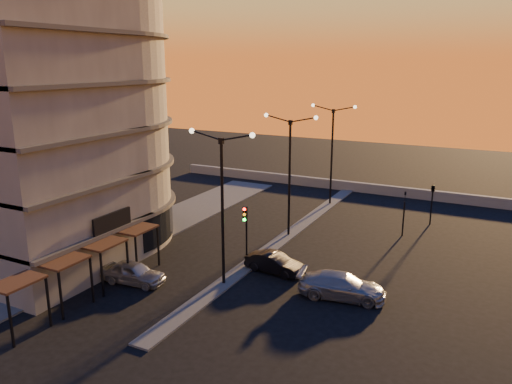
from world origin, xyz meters
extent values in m
plane|color=black|center=(0.00, 0.00, 0.00)|extent=(120.00, 120.00, 0.00)
cube|color=#4A4A48|center=(-10.50, 4.00, 0.06)|extent=(5.00, 40.00, 0.12)
cube|color=#4A4A48|center=(0.00, 10.00, 0.06)|extent=(1.20, 36.00, 0.12)
cube|color=slate|center=(2.00, 26.00, 0.50)|extent=(44.00, 0.50, 1.00)
cylinder|color=#6A655D|center=(-14.00, 2.00, 12.50)|extent=(14.00, 14.00, 25.00)
cube|color=#6A655D|center=(-14.00, -3.00, 12.50)|extent=(14.00, 10.00, 25.00)
cylinder|color=black|center=(-14.00, 2.00, 1.60)|extent=(14.16, 14.16, 2.40)
cube|color=black|center=(-6.80, -2.00, 3.60)|extent=(0.15, 3.20, 1.20)
cylinder|color=black|center=(0.00, 0.00, 4.50)|extent=(0.18, 0.18, 9.00)
cube|color=black|center=(0.00, 0.00, 8.90)|extent=(0.25, 0.25, 0.35)
sphere|color=#FFE5B2|center=(-2.00, 0.00, 9.35)|extent=(0.32, 0.32, 0.32)
sphere|color=#FFE5B2|center=(2.00, 0.00, 9.35)|extent=(0.32, 0.32, 0.32)
cylinder|color=black|center=(0.00, 10.00, 4.50)|extent=(0.18, 0.18, 9.00)
cube|color=black|center=(0.00, 10.00, 8.90)|extent=(0.25, 0.25, 0.35)
sphere|color=#FFE5B2|center=(-2.00, 10.00, 9.35)|extent=(0.32, 0.32, 0.32)
sphere|color=#FFE5B2|center=(2.00, 10.00, 9.35)|extent=(0.32, 0.32, 0.32)
cylinder|color=black|center=(0.00, 20.00, 4.50)|extent=(0.18, 0.18, 9.00)
cube|color=black|center=(0.00, 20.00, 8.90)|extent=(0.25, 0.25, 0.35)
sphere|color=#FFE5B2|center=(-2.00, 20.00, 9.35)|extent=(0.32, 0.32, 0.32)
sphere|color=#FFE5B2|center=(2.00, 20.00, 9.35)|extent=(0.32, 0.32, 0.32)
cylinder|color=black|center=(0.00, 3.00, 1.60)|extent=(0.12, 0.12, 3.20)
cube|color=black|center=(0.00, 2.82, 3.75)|extent=(0.28, 0.16, 1.00)
sphere|color=#FF0C05|center=(0.00, 2.72, 4.10)|extent=(0.20, 0.20, 0.20)
sphere|color=orange|center=(0.00, 2.72, 3.75)|extent=(0.20, 0.20, 0.20)
sphere|color=#0CFF26|center=(0.00, 2.72, 3.40)|extent=(0.20, 0.20, 0.20)
cylinder|color=black|center=(8.00, 14.00, 1.40)|extent=(0.12, 0.12, 2.80)
imported|color=black|center=(8.00, 14.00, 3.20)|extent=(0.13, 0.16, 0.80)
cylinder|color=black|center=(9.50, 18.00, 1.40)|extent=(0.12, 0.12, 2.80)
imported|color=black|center=(9.50, 18.00, 3.20)|extent=(0.42, 1.99, 0.80)
imported|color=#95969B|center=(-5.06, -2.36, 0.69)|extent=(4.20, 2.08, 1.38)
imported|color=black|center=(2.01, 3.08, 0.64)|extent=(4.04, 1.79, 1.29)
imported|color=gray|center=(6.98, 1.60, 0.73)|extent=(5.31, 2.85, 1.46)
camera|label=1|loc=(14.59, -24.24, 13.25)|focal=35.00mm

